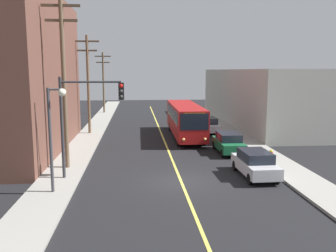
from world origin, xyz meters
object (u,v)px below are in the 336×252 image
parked_car_silver (255,163)px  traffic_signal_left_corner (88,108)px  city_bus (185,119)px  parked_car_green (228,142)px  parked_car_white (208,125)px  street_lamp_left (54,125)px  fire_hydrant (271,155)px  utility_pole_near (64,76)px  utility_pole_mid (88,80)px  utility_pole_far (103,79)px

parked_car_silver → traffic_signal_left_corner: bearing=178.2°
city_bus → parked_car_green: 7.74m
parked_car_white → traffic_signal_left_corner: traffic_signal_left_corner is taller
street_lamp_left → traffic_signal_left_corner: bearing=60.8°
parked_car_green → city_bus: bearing=109.0°
street_lamp_left → fire_hydrant: 14.98m
street_lamp_left → parked_car_silver: bearing=10.9°
street_lamp_left → city_bus: bearing=60.5°
city_bus → parked_car_green: city_bus is taller
parked_car_silver → fire_hydrant: parked_car_silver is taller
parked_car_white → parked_car_silver: bearing=-90.8°
parked_car_silver → fire_hydrant: (2.17, 3.02, -0.26)m
utility_pole_near → street_lamp_left: size_ratio=1.99×
city_bus → street_lamp_left: street_lamp_left is taller
parked_car_green → utility_pole_near: bearing=-162.2°
city_bus → fire_hydrant: (4.65, -10.75, -1.23)m
parked_car_silver → fire_hydrant: bearing=54.3°
city_bus → traffic_signal_left_corner: (-7.61, -13.45, 2.49)m
city_bus → parked_car_green: (2.50, -7.26, -0.98)m
parked_car_green → traffic_signal_left_corner: size_ratio=0.74×
parked_car_white → utility_pole_mid: bearing=179.0°
parked_car_green → utility_pole_far: 30.97m
utility_pole_mid → traffic_signal_left_corner: 15.95m
parked_car_silver → utility_pole_far: 36.98m
utility_pole_far → parked_car_white: bearing=-56.6°
utility_pole_near → fire_hydrant: size_ratio=13.04×
city_bus → utility_pole_far: utility_pole_far is taller
parked_car_silver → parked_car_white: (0.23, 15.89, 0.00)m
utility_pole_near → traffic_signal_left_corner: (1.77, -2.39, -1.84)m
parked_car_green → traffic_signal_left_corner: bearing=-148.5°
parked_car_silver → utility_pole_mid: size_ratio=0.45×
utility_pole_mid → street_lamp_left: bearing=-88.3°
traffic_signal_left_corner → street_lamp_left: traffic_signal_left_corner is taller
parked_car_green → utility_pole_mid: bearing=141.5°
street_lamp_left → utility_pole_far: bearing=91.0°
utility_pole_near → utility_pole_far: (-0.29, 31.95, -0.97)m
parked_car_green → utility_pole_near: (-11.88, -3.80, 5.30)m
parked_car_silver → street_lamp_left: size_ratio=0.80×
city_bus → parked_car_green: size_ratio=2.76×
parked_car_silver → traffic_signal_left_corner: 10.67m
fire_hydrant → parked_car_silver: bearing=-125.7°
parked_car_silver → fire_hydrant: 3.73m
traffic_signal_left_corner → parked_car_green: bearing=31.5°
utility_pole_mid → utility_pole_far: utility_pole_mid is taller
fire_hydrant → traffic_signal_left_corner: bearing=-167.6°
utility_pole_near → traffic_signal_left_corner: size_ratio=1.83×
utility_pole_mid → street_lamp_left: size_ratio=1.79×
parked_car_white → street_lamp_left: size_ratio=0.81×
utility_pole_far → street_lamp_left: size_ratio=1.65×
utility_pole_near → utility_pole_mid: size_ratio=1.11×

